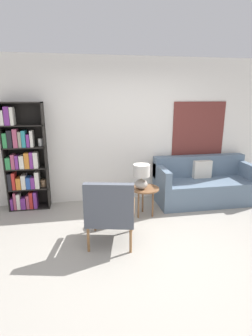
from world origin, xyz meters
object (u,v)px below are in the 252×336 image
(armchair, at_px, (110,210))
(couch, at_px, (203,185))
(bookshelf, at_px, (23,162))
(side_table, at_px, (145,191))
(table_lamp, at_px, (141,175))

(armchair, height_order, couch, armchair)
(bookshelf, xyz_separation_m, side_table, (2.05, -0.69, -0.42))
(side_table, height_order, table_lamp, table_lamp)
(armchair, bearing_deg, table_lamp, 52.75)
(couch, bearing_deg, table_lamp, -160.55)
(side_table, bearing_deg, bookshelf, 161.54)
(table_lamp, bearing_deg, bookshelf, 160.14)
(bookshelf, relative_size, side_table, 3.78)
(armchair, distance_m, side_table, 1.09)
(armchair, relative_size, side_table, 1.89)
(table_lamp, bearing_deg, armchair, -127.25)
(armchair, xyz_separation_m, couch, (1.97, 1.29, -0.21))
(couch, distance_m, side_table, 1.37)
(couch, xyz_separation_m, side_table, (-1.29, -0.45, 0.12))
(armchair, distance_m, table_lamp, 1.04)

